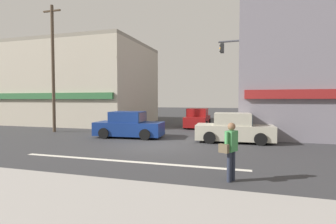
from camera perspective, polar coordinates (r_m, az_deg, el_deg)
ground_plane at (r=13.27m, az=-2.40°, el=-7.32°), size 120.00×120.00×0.00m
lane_marking_stripe at (r=10.10m, az=-9.09°, el=-10.55°), size 9.00×0.24×0.01m
sidewalk_curb at (r=6.19m, az=-31.03°, el=-18.89°), size 40.00×5.00×0.16m
building_left_block at (r=27.50m, az=-18.10°, el=5.71°), size 12.60×9.58×7.61m
street_tree at (r=19.98m, az=22.15°, el=5.56°), size 2.82×2.82×4.80m
utility_pole_near_left at (r=20.45m, az=-23.74°, el=8.95°), size 1.40×0.22×8.91m
traffic_light_mast at (r=16.94m, az=22.76°, el=9.26°), size 4.88×0.53×6.20m
sedan_waiting_far at (r=16.18m, az=-8.51°, el=-2.98°), size 4.22×2.12×1.58m
sedan_crossing_leftbound at (r=21.86m, az=6.46°, el=-1.48°), size 2.01×4.17×1.58m
sedan_crossing_rightbound at (r=14.71m, az=14.15°, el=-3.61°), size 4.20×2.08×1.58m
pedestrian_foreground_with_bag at (r=7.65m, az=13.49°, el=-7.64°), size 0.51×0.64×1.67m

